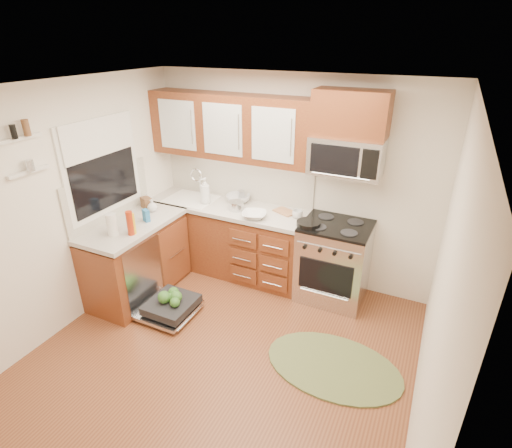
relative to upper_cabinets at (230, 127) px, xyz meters
The scene contains 38 objects.
floor 2.55m from the upper_cabinets, 65.28° to the right, with size 3.50×3.50×0.00m, color brown.
ceiling 1.84m from the upper_cabinets, 65.28° to the right, with size 3.50×3.50×0.00m, color white.
wall_back 0.97m from the upper_cabinets, 13.57° to the left, with size 3.50×0.04×2.50m, color silver.
wall_front 3.46m from the upper_cabinets, 77.70° to the right, with size 3.50×0.04×2.50m, color silver.
wall_left 1.98m from the upper_cabinets, 123.06° to the right, with size 0.04×3.50×2.50m, color silver.
wall_right 3.00m from the upper_cabinets, 32.47° to the right, with size 0.04×3.50×2.50m, color silver.
base_cabinet_back 1.46m from the upper_cabinets, 90.00° to the right, with size 2.05×0.60×0.85m, color #5D2015.
base_cabinet_left 1.93m from the upper_cabinets, 124.62° to the right, with size 0.60×1.25×0.85m, color #5D2015.
countertop_back 0.98m from the upper_cabinets, 90.00° to the right, with size 2.07×0.64×0.05m, color beige.
countertop_left 1.60m from the upper_cabinets, 124.25° to the right, with size 0.64×1.27×0.05m, color beige.
backsplash_back 0.68m from the upper_cabinets, 90.00° to the left, with size 2.05×0.02×0.57m, color beige.
backsplash_left 1.60m from the upper_cabinets, 133.89° to the right, with size 0.02×1.25×0.57m, color beige.
upper_cabinets is the anchor object (origin of this frame).
cabinet_over_mw 1.43m from the upper_cabinets, ahead, with size 0.76×0.35×0.47m, color #5D2015.
range 1.99m from the upper_cabinets, ahead, with size 0.76×0.64×0.95m, color silver, non-canonical shape.
microwave 1.42m from the upper_cabinets, ahead, with size 0.76×0.38×0.40m, color silver, non-canonical shape.
sink 1.21m from the upper_cabinets, 163.55° to the right, with size 0.62×0.50×0.26m, color white, non-canonical shape.
dishwasher 2.19m from the upper_cabinets, 96.04° to the right, with size 0.70×0.60×0.20m, color silver, non-canonical shape.
window 1.51m from the upper_cabinets, 133.21° to the right, with size 0.03×1.05×1.05m, color white, non-canonical shape.
window_blind 1.46m from the upper_cabinets, 132.50° to the right, with size 0.02×0.96×0.40m, color white.
shelf_upper 2.17m from the upper_cabinets, 117.33° to the right, with size 0.04×0.40×0.03m, color white.
shelf_lower 2.17m from the upper_cabinets, 117.33° to the right, with size 0.04×0.40×0.03m, color white.
rug 2.85m from the upper_cabinets, 35.59° to the right, with size 1.29×0.84×0.02m, color #637140, non-canonical shape.
skillet 1.47m from the upper_cabinets, 15.22° to the right, with size 0.27×0.27×0.05m, color black.
stock_pot 0.94m from the upper_cabinets, 50.95° to the right, with size 0.18×0.18×0.11m, color silver.
cutting_board 1.19m from the upper_cabinets, ahead, with size 0.26×0.17×0.02m, color #AE7B4F.
canister 0.89m from the upper_cabinets, 39.20° to the left, with size 0.09×0.09×0.14m, color silver.
paper_towel_roll 1.74m from the upper_cabinets, 117.19° to the right, with size 0.11×0.11×0.24m, color white.
mustard_bottle 1.59m from the upper_cabinets, 112.74° to the right, with size 0.07×0.07×0.23m, color gold.
red_bottle 1.60m from the upper_cabinets, 112.34° to the right, with size 0.07×0.07×0.27m, color #A72A0D.
wooden_box 1.38m from the upper_cabinets, 143.73° to the right, with size 0.13×0.10×0.13m, color brown.
blue_carton 1.42m from the upper_cabinets, 122.54° to the right, with size 0.09×0.05×0.14m, color #246AA8.
bowl_a 1.08m from the upper_cabinets, 34.65° to the right, with size 0.28×0.28×0.07m, color #999999.
bowl_b 0.91m from the upper_cabinets, 18.51° to the left, with size 0.30×0.30×0.10m, color #999999.
cup 1.30m from the upper_cabinets, ahead, with size 0.12×0.12×0.10m, color #999999.
soap_bottle_a 0.85m from the upper_cabinets, 144.82° to the right, with size 0.13×0.13×0.34m, color #999999.
soap_bottle_b 1.36m from the upper_cabinets, 148.02° to the right, with size 0.08×0.08×0.17m, color #999999.
soap_bottle_c 1.32m from the upper_cabinets, 136.44° to the right, with size 0.12×0.12×0.15m, color #999999.
Camera 1 is at (1.59, -2.56, 2.86)m, focal length 28.00 mm.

